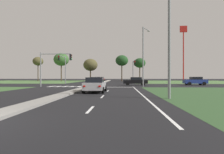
{
  "coord_description": "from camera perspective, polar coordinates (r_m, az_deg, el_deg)",
  "views": [
    {
      "loc": [
        5.02,
        -5.85,
        1.62
      ],
      "look_at": [
        3.05,
        34.28,
        1.53
      ],
      "focal_mm": 30.6,
      "sensor_mm": 36.0,
      "label": 1
    }
  ],
  "objects": [
    {
      "name": "car_red_near",
      "position": [
        69.34,
        -3.14,
        -0.58
      ],
      "size": [
        2.06,
        4.14,
        1.5
      ],
      "rotation": [
        0.0,
        0.0,
        3.14
      ],
      "color": "#A31919",
      "rests_on": "ground"
    },
    {
      "name": "crosswalk_bar_sixth",
      "position": [
        31.21,
        -7.67,
        -2.84
      ],
      "size": [
        0.7,
        2.8,
        0.01
      ],
      "primitive_type": "cube",
      "color": "silver",
      "rests_on": "ground"
    },
    {
      "name": "stop_bar_near",
      "position": [
        28.92,
        0.39,
        -3.07
      ],
      "size": [
        6.4,
        0.5,
        0.01
      ],
      "primitive_type": "cube",
      "color": "silver",
      "rests_on": "ground"
    },
    {
      "name": "treeline_fourth",
      "position": [
        64.54,
        2.95,
        4.91
      ],
      "size": [
        4.24,
        4.24,
        8.85
      ],
      "color": "#423323",
      "rests_on": "ground"
    },
    {
      "name": "crosswalk_bar_third",
      "position": [
        32.02,
        -13.76,
        -2.76
      ],
      "size": [
        0.7,
        2.8,
        0.01
      ],
      "primitive_type": "cube",
      "color": "silver",
      "rests_on": "ground"
    },
    {
      "name": "treeline_third",
      "position": [
        69.18,
        -6.45,
        3.6
      ],
      "size": [
        5.11,
        5.11,
        8.01
      ],
      "color": "#423323",
      "rests_on": "ground"
    },
    {
      "name": "car_navy_fifth",
      "position": [
        59.74,
        -4.18,
        -0.68
      ],
      "size": [
        2.07,
        4.61,
        1.52
      ],
      "rotation": [
        0.0,
        0.0,
        3.14
      ],
      "color": "#161E47",
      "rests_on": "ground"
    },
    {
      "name": "median_island_far",
      "position": [
        61.08,
        -1.9,
        -1.33
      ],
      "size": [
        1.2,
        36.0,
        0.14
      ],
      "primitive_type": "cube",
      "color": "#ADA89E",
      "rests_on": "ground"
    },
    {
      "name": "car_black_fourth",
      "position": [
        36.11,
        7.0,
        -1.22
      ],
      "size": [
        4.53,
        2.0,
        1.51
      ],
      "rotation": [
        0.0,
        0.0,
        1.57
      ],
      "color": "black",
      "rests_on": "ground"
    },
    {
      "name": "traffic_signal_far_left",
      "position": [
        42.75,
        -14.39,
        3.64
      ],
      "size": [
        0.32,
        4.91,
        6.18
      ],
      "color": "gray",
      "rests_on": "ground"
    },
    {
      "name": "grass_verge_far_right",
      "position": [
        63.75,
        21.56,
        -1.33
      ],
      "size": [
        35.0,
        35.0,
        0.01
      ],
      "primitive_type": "cube",
      "color": "#476B38",
      "rests_on": "ground"
    },
    {
      "name": "edge_line_right",
      "position": [
        18.02,
        8.67,
        -5.01
      ],
      "size": [
        0.14,
        24.0,
        0.01
      ],
      "primitive_type": "cube",
      "color": "silver",
      "rests_on": "ground"
    },
    {
      "name": "street_lamp_near",
      "position": [
        15.01,
        17.49,
        13.28
      ],
      "size": [
        2.35,
        0.28,
        8.99
      ],
      "color": "gray",
      "rests_on": "ground"
    },
    {
      "name": "car_blue_third",
      "position": [
        39.36,
        23.61,
        -1.07
      ],
      "size": [
        4.17,
        2.01,
        1.57
      ],
      "rotation": [
        0.0,
        0.0,
        1.57
      ],
      "color": "navy",
      "rests_on": "ground"
    },
    {
      "name": "street_lamp_second",
      "position": [
        31.58,
        9.44,
        7.01
      ],
      "size": [
        1.55,
        2.26,
        9.64
      ],
      "color": "gray",
      "rests_on": "ground"
    },
    {
      "name": "traffic_signal_near_left",
      "position": [
        31.23,
        -17.35,
        4.06
      ],
      "size": [
        5.08,
        0.32,
        5.41
      ],
      "color": "gray",
      "rests_on": "ground"
    },
    {
      "name": "ground_plane",
      "position": [
        36.24,
        -5.16,
        -2.43
      ],
      "size": [
        200.0,
        200.0,
        0.0
      ],
      "primitive_type": "plane",
      "color": "black"
    },
    {
      "name": "median_island_near",
      "position": [
        17.65,
        -13.77,
        -4.9
      ],
      "size": [
        1.2,
        22.0,
        0.14
      ],
      "primitive_type": "cube",
      "color": "gray",
      "rests_on": "ground"
    },
    {
      "name": "lane_dash_second",
      "position": [
        15.4,
        -2.88,
        -5.88
      ],
      "size": [
        0.14,
        2.0,
        0.01
      ],
      "primitive_type": "cube",
      "color": "silver",
      "rests_on": "ground"
    },
    {
      "name": "treeline_second",
      "position": [
        69.66,
        -14.91,
        5.07
      ],
      "size": [
        5.28,
        5.28,
        9.9
      ],
      "color": "#423323",
      "rests_on": "ground"
    },
    {
      "name": "crosswalk_bar_fifth",
      "position": [
        31.44,
        -9.73,
        -2.81
      ],
      "size": [
        0.7,
        2.8,
        0.01
      ],
      "primitive_type": "cube",
      "color": "silver",
      "rests_on": "ground"
    },
    {
      "name": "fastfood_pole_sign",
      "position": [
        52.34,
        20.56,
        9.67
      ],
      "size": [
        1.8,
        0.4,
        14.47
      ],
      "color": "red",
      "rests_on": "ground"
    },
    {
      "name": "car_teal_sixth",
      "position": [
        49.59,
        -5.57,
        -0.86
      ],
      "size": [
        2.06,
        4.17,
        1.5
      ],
      "rotation": [
        0.0,
        0.0,
        3.14
      ],
      "color": "#19565B",
      "rests_on": "ground"
    },
    {
      "name": "crosswalk_bar_eighth",
      "position": [
        30.88,
        -3.46,
        -2.87
      ],
      "size": [
        0.7,
        2.8,
        0.01
      ],
      "primitive_type": "cube",
      "color": "silver",
      "rests_on": "ground"
    },
    {
      "name": "crosswalk_bar_fourth",
      "position": [
        31.71,
        -11.76,
        -2.79
      ],
      "size": [
        0.7,
        2.8,
        0.01
      ],
      "primitive_type": "cube",
      "color": "silver",
      "rests_on": "ground"
    },
    {
      "name": "lane_dash_third",
      "position": [
        21.36,
        -1.28,
        -4.2
      ],
      "size": [
        0.14,
        2.0,
        0.01
      ],
      "primitive_type": "cube",
      "color": "silver",
      "rests_on": "ground"
    },
    {
      "name": "crosswalk_bar_second",
      "position": [
        32.36,
        -15.71,
        -2.73
      ],
      "size": [
        0.7,
        2.8,
        0.01
      ],
      "primitive_type": "cube",
      "color": "silver",
      "rests_on": "ground"
    },
    {
      "name": "treeline_fifth",
      "position": [
        68.42,
        8.3,
        4.14
      ],
      "size": [
        4.04,
        4.04,
        8.17
      ],
      "color": "#423323",
      "rests_on": "ground"
    },
    {
      "name": "crosswalk_bar_near",
      "position": [
        32.75,
        -17.62,
        -2.7
      ],
      "size": [
        0.7,
        2.8,
        0.01
      ],
      "primitive_type": "cube",
      "color": "silver",
      "rests_on": "ground"
    },
    {
      "name": "treeline_near",
      "position": [
        71.46,
        -21.23,
        4.37
      ],
      "size": [
        3.57,
        3.57,
        8.49
      ],
      "color": "#423323",
      "rests_on": "ground"
    },
    {
      "name": "crosswalk_bar_seventh",
      "position": [
        31.02,
        -5.57,
        -2.85
      ],
      "size": [
        0.7,
        2.8,
        0.01
      ],
      "primitive_type": "cube",
      "color": "silver",
      "rests_on": "ground"
    },
    {
      "name": "car_silver_second",
      "position": [
        19.7,
        -5.01,
        -2.29
      ],
      "size": [
        2.07,
        4.61,
        1.53
      ],
      "color": "#B7B7BC",
      "rests_on": "ground"
    },
    {
      "name": "traffic_signal_far_right",
      "position": [
        40.32,
        6.49,
        2.87
      ],
      "size": [
        0.32,
        5.78,
        5.03
      ],
      "color": "gray",
      "rests_on": "ground"
    },
    {
      "name": "grass_verge_far_left",
      "position": [
        67.65,
        -24.01,
        -1.25
      ],
      "size": [
        35.0,
        35.0,
        0.01
      ],
      "primitive_type": "cube",
      "color": "#476B38",
      "rests_on": "ground"
    },
    {
      "name": "lane_dash_near",
      "position": [
        9.5,
        -6.52,
        -9.63
      ],
      "size": [
        0.14,
        2.0,
        0.01
      ],
      "primitive_type": "cube",
      "color": "silver",
      "rests_on": "ground"
    }
  ]
}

